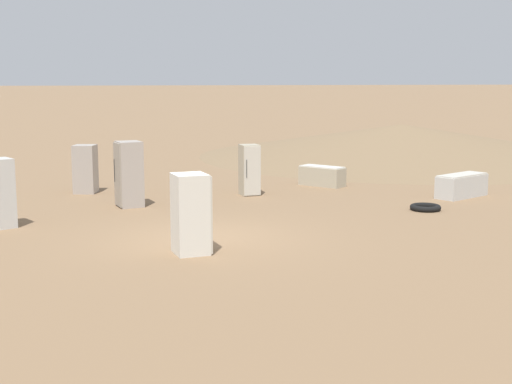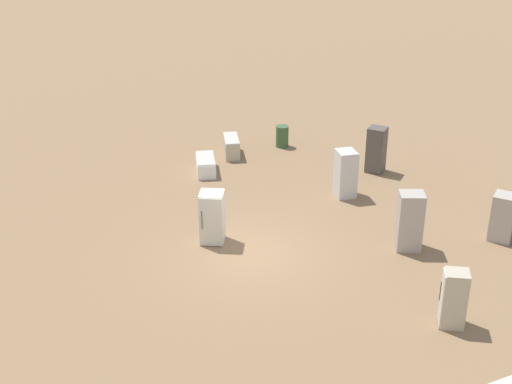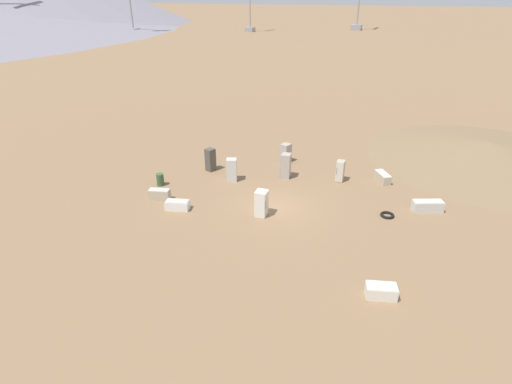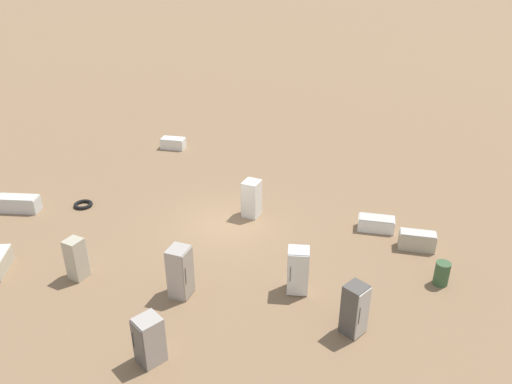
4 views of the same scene
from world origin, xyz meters
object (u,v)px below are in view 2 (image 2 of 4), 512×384
discarded_fridge_3 (504,218)px  discarded_fridge_7 (232,146)px  discarded_fridge_4 (410,221)px  rusty_barrel (282,136)px  discarded_fridge_9 (454,299)px  discarded_fridge_5 (376,150)px  discarded_fridge_6 (212,218)px  discarded_fridge_2 (346,174)px  discarded_fridge_1 (206,165)px

discarded_fridge_3 → discarded_fridge_7: 11.46m
discarded_fridge_4 → rusty_barrel: 9.47m
discarded_fridge_3 → discarded_fridge_9: 5.41m
discarded_fridge_3 → discarded_fridge_4: 3.19m
discarded_fridge_5 → rusty_barrel: 4.46m
discarded_fridge_6 → rusty_barrel: bearing=-101.7°
discarded_fridge_3 → discarded_fridge_6: discarded_fridge_6 is taller
discarded_fridge_2 → rusty_barrel: (2.80, -4.52, -0.42)m
discarded_fridge_9 → discarded_fridge_7: bearing=35.7°
discarded_fridge_6 → rusty_barrel: (-1.30, -8.55, -0.40)m
discarded_fridge_2 → discarded_fridge_5: discarded_fridge_5 is taller
discarded_fridge_6 → discarded_fridge_9: 7.95m
discarded_fridge_3 → discarded_fridge_4: size_ratio=0.83×
discarded_fridge_1 → discarded_fridge_2: discarded_fridge_2 is taller
discarded_fridge_5 → discarded_fridge_7: size_ratio=1.17×
discarded_fridge_3 → discarded_fridge_5: discarded_fridge_5 is taller
discarded_fridge_1 → discarded_fridge_9: size_ratio=1.02×
discarded_fridge_5 → discarded_fridge_2: bearing=-96.0°
discarded_fridge_7 → rusty_barrel: 2.34m
discarded_fridge_2 → discarded_fridge_4: discarded_fridge_4 is taller
discarded_fridge_2 → discarded_fridge_9: 8.16m
rusty_barrel → discarded_fridge_9: bearing=115.7°
discarded_fridge_6 → rusty_barrel: discarded_fridge_6 is taller
discarded_fridge_7 → rusty_barrel: rusty_barrel is taller
discarded_fridge_5 → discarded_fridge_4: bearing=-62.2°
discarded_fridge_7 → discarded_fridge_9: bearing=-69.2°
discarded_fridge_2 → rusty_barrel: 5.33m
discarded_fridge_1 → rusty_barrel: (-2.66, -3.15, 0.15)m
discarded_fridge_2 → discarded_fridge_3: (-5.10, 2.58, -0.08)m
rusty_barrel → discarded_fridge_7: bearing=33.0°
discarded_fridge_9 → discarded_fridge_3: bearing=-22.6°
discarded_fridge_3 → discarded_fridge_4: (3.02, 1.00, 0.17)m
discarded_fridge_6 → discarded_fridge_9: bearing=150.5°
discarded_fridge_2 → discarded_fridge_7: 5.78m
discarded_fridge_6 → discarded_fridge_4: bearing=-178.9°
discarded_fridge_1 → discarded_fridge_6: discarded_fridge_6 is taller
discarded_fridge_2 → discarded_fridge_9: discarded_fridge_2 is taller
discarded_fridge_6 → rusty_barrel: 8.66m
discarded_fridge_7 → discarded_fridge_6: bearing=-99.7°
discarded_fridge_1 → discarded_fridge_4: 9.04m
discarded_fridge_7 → discarded_fridge_1: bearing=-125.2°
discarded_fridge_5 → rusty_barrel: (3.91, -2.09, -0.45)m
discarded_fridge_9 → discarded_fridge_1: bearing=43.4°
discarded_fridge_4 → discarded_fridge_7: bearing=128.1°
discarded_fridge_7 → discarded_fridge_9: size_ratio=0.95×
discarded_fridge_5 → discarded_fridge_9: size_ratio=1.11×
discarded_fridge_7 → rusty_barrel: size_ratio=1.69×
discarded_fridge_5 → discarded_fridge_6: size_ratio=1.05×
discarded_fridge_7 → discarded_fridge_9: 13.33m
discarded_fridge_1 → discarded_fridge_9: 12.33m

